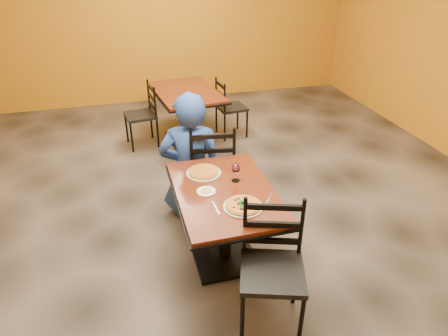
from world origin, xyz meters
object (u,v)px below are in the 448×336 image
object	(u,v)px
wine_glass	(236,172)
table_main	(225,210)
chair_main_far	(212,166)
plate_far	(204,173)
plate_main	(243,207)
chair_second_right	(232,108)
chair_second_left	(140,116)
side_plate	(206,191)
diner	(191,156)
pizza_main	(243,205)
table_second	(187,104)
chair_main_near	(272,273)
pizza_far	(204,171)

from	to	relation	value
wine_glass	table_main	bearing A→B (deg)	-136.05
chair_main_far	plate_far	world-z (taller)	chair_main_far
plate_main	chair_second_right	bearing A→B (deg)	75.40
chair_second_left	side_plate	xyz separation A→B (m)	(0.34, -2.62, 0.31)
wine_glass	chair_second_right	bearing A→B (deg)	74.46
chair_second_left	diner	distance (m)	1.85
chair_second_left	pizza_main	distance (m)	2.99
chair_main_far	pizza_main	size ratio (longest dim) A/B	3.59
chair_second_right	chair_second_left	bearing A→B (deg)	84.11
chair_main_far	chair_second_right	bearing A→B (deg)	-103.40
table_second	pizza_main	xyz separation A→B (m)	(-0.09, -2.92, 0.21)
pizza_main	chair_second_right	bearing A→B (deg)	75.40
wine_glass	table_second	bearing A→B (deg)	89.20
plate_main	pizza_main	bearing A→B (deg)	0.00
wine_glass	chair_main_near	bearing A→B (deg)	-89.50
chair_second_left	plate_far	world-z (taller)	chair_second_left
table_main	diner	world-z (taller)	diner
chair_second_left	plate_main	xyz separation A→B (m)	(0.57, -2.92, 0.31)
chair_main_near	pizza_far	xyz separation A→B (m)	(-0.25, 1.09, 0.27)
chair_second_right	plate_far	distance (m)	2.52
table_main	chair_second_right	size ratio (longest dim) A/B	1.42
chair_main_near	diner	world-z (taller)	diner
side_plate	table_second	bearing A→B (deg)	82.99
plate_far	wine_glass	xyz separation A→B (m)	(0.24, -0.20, 0.08)
plate_main	plate_far	bearing A→B (deg)	106.69
chair_main_near	chair_second_right	size ratio (longest dim) A/B	1.16
chair_second_right	pizza_far	world-z (taller)	chair_second_right
chair_main_far	plate_far	xyz separation A→B (m)	(-0.20, -0.54, 0.25)
chair_second_left	plate_main	size ratio (longest dim) A/B	2.88
table_second	chair_second_right	xyz separation A→B (m)	(0.66, 0.00, -0.13)
pizza_far	wine_glass	world-z (taller)	wine_glass
chair_main_near	plate_main	world-z (taller)	chair_main_near
chair_second_left	pizza_main	size ratio (longest dim) A/B	3.15
chair_second_left	pizza_far	bearing A→B (deg)	1.81
plate_far	pizza_far	xyz separation A→B (m)	(0.00, 0.00, 0.02)
chair_main_far	chair_second_right	distance (m)	1.92
chair_second_left	side_plate	distance (m)	2.66
side_plate	chair_second_left	bearing A→B (deg)	97.42
plate_far	side_plate	distance (m)	0.31
chair_main_far	plate_main	size ratio (longest dim) A/B	3.29
plate_main	diner	bearing A→B (deg)	100.16
diner	side_plate	bearing A→B (deg)	102.39
pizza_main	side_plate	bearing A→B (deg)	128.01
table_second	table_main	bearing A→B (deg)	-93.63
chair_main_near	chair_main_far	distance (m)	1.64
table_main	pizza_far	xyz separation A→B (m)	(-0.11, 0.33, 0.21)
side_plate	diner	bearing A→B (deg)	88.02
pizza_far	side_plate	size ratio (longest dim) A/B	1.75
chair_main_near	side_plate	world-z (taller)	chair_main_near
plate_far	pizza_far	distance (m)	0.02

